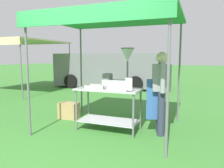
{
  "coord_description": "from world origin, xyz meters",
  "views": [
    {
      "loc": [
        1.79,
        -2.95,
        1.51
      ],
      "look_at": [
        0.11,
        1.28,
        0.94
      ],
      "focal_mm": 34.65,
      "sensor_mm": 36.0,
      "label": 1
    }
  ],
  "objects_px": {
    "donut_tray": "(97,87)",
    "menu_sign": "(129,86)",
    "vendor": "(161,89)",
    "donut_cart": "(108,101)",
    "donut_fryer": "(120,74)",
    "van_grey": "(108,70)",
    "neighbour_tent": "(19,42)",
    "supply_crate": "(69,110)",
    "stall_canopy": "(110,21)"
  },
  "relations": [
    {
      "from": "donut_tray",
      "to": "menu_sign",
      "type": "bearing_deg",
      "value": -10.41
    },
    {
      "from": "menu_sign",
      "to": "vendor",
      "type": "height_order",
      "value": "vendor"
    },
    {
      "from": "donut_cart",
      "to": "donut_tray",
      "type": "xyz_separation_m",
      "value": [
        -0.22,
        -0.08,
        0.28
      ]
    },
    {
      "from": "donut_fryer",
      "to": "vendor",
      "type": "bearing_deg",
      "value": 7.38
    },
    {
      "from": "van_grey",
      "to": "neighbour_tent",
      "type": "bearing_deg",
      "value": -139.91
    },
    {
      "from": "vendor",
      "to": "van_grey",
      "type": "height_order",
      "value": "van_grey"
    },
    {
      "from": "menu_sign",
      "to": "supply_crate",
      "type": "xyz_separation_m",
      "value": [
        -1.75,
        0.65,
        -0.79
      ]
    },
    {
      "from": "donut_fryer",
      "to": "menu_sign",
      "type": "distance_m",
      "value": 0.43
    },
    {
      "from": "donut_fryer",
      "to": "vendor",
      "type": "relative_size",
      "value": 0.51
    },
    {
      "from": "menu_sign",
      "to": "supply_crate",
      "type": "bearing_deg",
      "value": 159.49
    },
    {
      "from": "donut_tray",
      "to": "vendor",
      "type": "distance_m",
      "value": 1.28
    },
    {
      "from": "donut_cart",
      "to": "donut_tray",
      "type": "relative_size",
      "value": 2.88
    },
    {
      "from": "menu_sign",
      "to": "van_grey",
      "type": "xyz_separation_m",
      "value": [
        -3.06,
        6.28,
        -0.11
      ]
    },
    {
      "from": "supply_crate",
      "to": "neighbour_tent",
      "type": "height_order",
      "value": "neighbour_tent"
    },
    {
      "from": "menu_sign",
      "to": "supply_crate",
      "type": "height_order",
      "value": "menu_sign"
    },
    {
      "from": "donut_tray",
      "to": "neighbour_tent",
      "type": "relative_size",
      "value": 0.14
    },
    {
      "from": "donut_tray",
      "to": "supply_crate",
      "type": "xyz_separation_m",
      "value": [
        -1.02,
        0.52,
        -0.7
      ]
    },
    {
      "from": "stall_canopy",
      "to": "donut_tray",
      "type": "bearing_deg",
      "value": -140.87
    },
    {
      "from": "donut_tray",
      "to": "supply_crate",
      "type": "distance_m",
      "value": 1.34
    },
    {
      "from": "donut_cart",
      "to": "vendor",
      "type": "bearing_deg",
      "value": 8.32
    },
    {
      "from": "donut_cart",
      "to": "supply_crate",
      "type": "bearing_deg",
      "value": 160.67
    },
    {
      "from": "supply_crate",
      "to": "stall_canopy",
      "type": "bearing_deg",
      "value": -15.19
    },
    {
      "from": "vendor",
      "to": "neighbour_tent",
      "type": "xyz_separation_m",
      "value": [
        -6.73,
        3.27,
        1.26
      ]
    },
    {
      "from": "donut_cart",
      "to": "neighbour_tent",
      "type": "xyz_separation_m",
      "value": [
        -5.69,
        3.42,
        1.54
      ]
    },
    {
      "from": "vendor",
      "to": "van_grey",
      "type": "distance_m",
      "value": 6.92
    },
    {
      "from": "vendor",
      "to": "van_grey",
      "type": "relative_size",
      "value": 0.3
    },
    {
      "from": "vendor",
      "to": "neighbour_tent",
      "type": "bearing_deg",
      "value": 154.09
    },
    {
      "from": "stall_canopy",
      "to": "donut_fryer",
      "type": "xyz_separation_m",
      "value": [
        0.23,
        -0.05,
        -1.05
      ]
    },
    {
      "from": "donut_cart",
      "to": "supply_crate",
      "type": "height_order",
      "value": "donut_cart"
    },
    {
      "from": "supply_crate",
      "to": "van_grey",
      "type": "height_order",
      "value": "van_grey"
    },
    {
      "from": "menu_sign",
      "to": "donut_tray",
      "type": "bearing_deg",
      "value": 169.59
    },
    {
      "from": "donut_cart",
      "to": "vendor",
      "type": "xyz_separation_m",
      "value": [
        1.04,
        0.15,
        0.28
      ]
    },
    {
      "from": "donut_tray",
      "to": "vendor",
      "type": "relative_size",
      "value": 0.28
    },
    {
      "from": "donut_cart",
      "to": "menu_sign",
      "type": "distance_m",
      "value": 0.66
    },
    {
      "from": "stall_canopy",
      "to": "vendor",
      "type": "xyz_separation_m",
      "value": [
        1.04,
        0.05,
        -1.32
      ]
    },
    {
      "from": "stall_canopy",
      "to": "donut_tray",
      "type": "xyz_separation_m",
      "value": [
        -0.22,
        -0.18,
        -1.33
      ]
    },
    {
      "from": "menu_sign",
      "to": "van_grey",
      "type": "height_order",
      "value": "van_grey"
    },
    {
      "from": "vendor",
      "to": "supply_crate",
      "type": "xyz_separation_m",
      "value": [
        -2.28,
        0.29,
        -0.71
      ]
    },
    {
      "from": "donut_fryer",
      "to": "van_grey",
      "type": "height_order",
      "value": "donut_fryer"
    },
    {
      "from": "donut_fryer",
      "to": "menu_sign",
      "type": "relative_size",
      "value": 3.22
    },
    {
      "from": "van_grey",
      "to": "donut_fryer",
      "type": "bearing_deg",
      "value": -65.21
    },
    {
      "from": "donut_fryer",
      "to": "vendor",
      "type": "distance_m",
      "value": 0.86
    },
    {
      "from": "supply_crate",
      "to": "donut_fryer",
      "type": "bearing_deg",
      "value": -14.82
    },
    {
      "from": "neighbour_tent",
      "to": "donut_fryer",
      "type": "bearing_deg",
      "value": -29.67
    },
    {
      "from": "donut_tray",
      "to": "van_grey",
      "type": "xyz_separation_m",
      "value": [
        -2.33,
        6.15,
        -0.02
      ]
    },
    {
      "from": "donut_fryer",
      "to": "menu_sign",
      "type": "xyz_separation_m",
      "value": [
        0.28,
        -0.26,
        -0.19
      ]
    },
    {
      "from": "vendor",
      "to": "supply_crate",
      "type": "distance_m",
      "value": 2.41
    },
    {
      "from": "donut_fryer",
      "to": "donut_tray",
      "type": "bearing_deg",
      "value": -163.9
    },
    {
      "from": "donut_tray",
      "to": "donut_fryer",
      "type": "bearing_deg",
      "value": 16.1
    },
    {
      "from": "vendor",
      "to": "neighbour_tent",
      "type": "distance_m",
      "value": 7.59
    }
  ]
}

